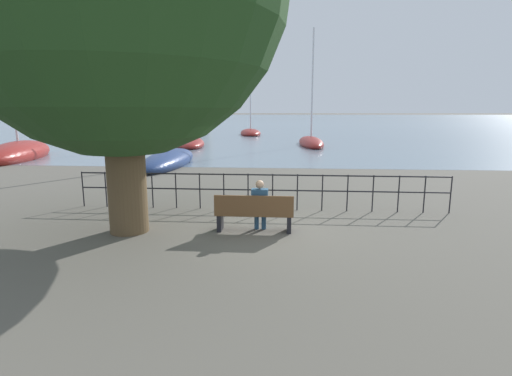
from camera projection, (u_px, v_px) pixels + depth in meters
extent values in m
plane|color=#605B51|center=(254.00, 231.00, 9.53)|extent=(1000.00, 1000.00, 0.00)
cube|color=slate|center=(286.00, 118.00, 166.79)|extent=(600.00, 300.00, 0.01)
cylinder|color=brown|center=(126.00, 171.00, 9.22)|extent=(0.89, 0.89, 2.90)
cube|color=brown|center=(254.00, 213.00, 9.45)|extent=(1.85, 0.45, 0.05)
cube|color=brown|center=(254.00, 205.00, 9.20)|extent=(1.85, 0.04, 0.45)
cube|color=black|center=(220.00, 222.00, 9.56)|extent=(0.10, 0.41, 0.40)
cube|color=black|center=(289.00, 223.00, 9.43)|extent=(0.10, 0.41, 0.40)
cylinder|color=navy|center=(257.00, 220.00, 9.64)|extent=(0.11, 0.11, 0.45)
cylinder|color=navy|center=(264.00, 220.00, 9.63)|extent=(0.11, 0.11, 0.45)
cube|color=navy|center=(260.00, 210.00, 9.50)|extent=(0.33, 0.26, 0.14)
cube|color=navy|center=(260.00, 201.00, 9.36)|extent=(0.39, 0.24, 0.57)
sphere|color=tan|center=(260.00, 184.00, 9.29)|extent=(0.20, 0.20, 0.20)
cylinder|color=black|center=(83.00, 189.00, 11.89)|extent=(0.04, 0.04, 1.05)
cylinder|color=black|center=(106.00, 189.00, 11.84)|extent=(0.04, 0.04, 1.05)
cylinder|color=black|center=(129.00, 190.00, 11.79)|extent=(0.04, 0.04, 1.05)
cylinder|color=black|center=(152.00, 190.00, 11.73)|extent=(0.04, 0.04, 1.05)
cylinder|color=black|center=(176.00, 190.00, 11.68)|extent=(0.04, 0.04, 1.05)
cylinder|color=black|center=(200.00, 191.00, 11.62)|extent=(0.04, 0.04, 1.05)
cylinder|color=black|center=(224.00, 191.00, 11.57)|extent=(0.04, 0.04, 1.05)
cylinder|color=black|center=(248.00, 192.00, 11.52)|extent=(0.04, 0.04, 1.05)
cylinder|color=black|center=(273.00, 192.00, 11.46)|extent=(0.04, 0.04, 1.05)
cylinder|color=black|center=(297.00, 192.00, 11.41)|extent=(0.04, 0.04, 1.05)
cylinder|color=black|center=(322.00, 193.00, 11.35)|extent=(0.04, 0.04, 1.05)
cylinder|color=black|center=(347.00, 193.00, 11.30)|extent=(0.04, 0.04, 1.05)
cylinder|color=black|center=(373.00, 194.00, 11.25)|extent=(0.04, 0.04, 1.05)
cylinder|color=black|center=(399.00, 194.00, 11.19)|extent=(0.04, 0.04, 1.05)
cylinder|color=black|center=(424.00, 194.00, 11.14)|extent=(0.04, 0.04, 1.05)
cylinder|color=black|center=(451.00, 195.00, 11.08)|extent=(0.04, 0.04, 1.05)
cylinder|color=black|center=(260.00, 175.00, 11.40)|extent=(10.62, 0.04, 0.04)
cylinder|color=black|center=(260.00, 190.00, 11.48)|extent=(10.62, 0.04, 0.04)
ellipsoid|color=maroon|center=(250.00, 133.00, 47.65)|extent=(3.44, 7.03, 1.05)
cylinder|color=silver|center=(250.00, 100.00, 46.91)|extent=(0.14, 0.14, 7.16)
ellipsoid|color=navy|center=(169.00, 160.00, 21.23)|extent=(2.24, 7.78, 1.11)
cylinder|color=silver|center=(164.00, 36.00, 20.04)|extent=(0.14, 0.14, 11.92)
ellipsoid|color=maroon|center=(19.00, 154.00, 23.88)|extent=(4.49, 8.39, 1.50)
cylinder|color=silver|center=(9.00, 63.00, 22.89)|extent=(0.14, 0.14, 9.52)
ellipsoid|color=maroon|center=(311.00, 143.00, 33.22)|extent=(2.31, 8.22, 1.03)
cylinder|color=silver|center=(312.00, 85.00, 32.33)|extent=(0.14, 0.14, 8.79)
ellipsoid|color=maroon|center=(189.00, 143.00, 33.18)|extent=(4.69, 8.87, 1.06)
cylinder|color=silver|center=(187.00, 93.00, 32.41)|extent=(0.14, 0.14, 7.50)
cylinder|color=beige|center=(201.00, 91.00, 133.91)|extent=(5.89, 5.89, 18.77)
cylinder|color=#2D2D33|center=(201.00, 58.00, 131.91)|extent=(4.12, 4.12, 2.29)
cone|color=#4C1E19|center=(200.00, 52.00, 131.52)|extent=(4.71, 4.71, 1.83)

